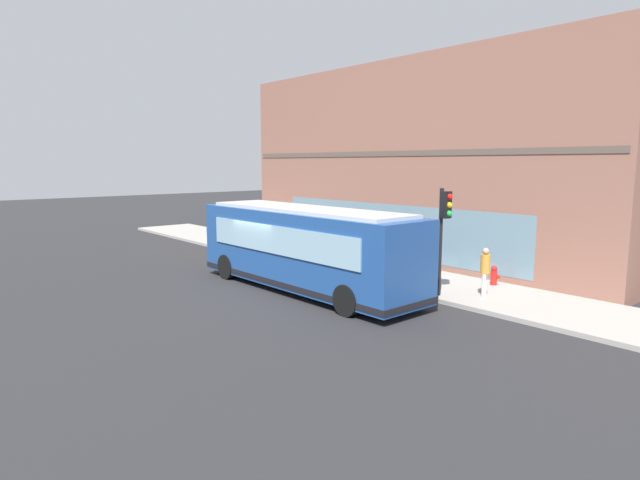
% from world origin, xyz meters
% --- Properties ---
extents(ground, '(120.00, 120.00, 0.00)m').
position_xyz_m(ground, '(0.00, 0.00, 0.00)').
color(ground, '#262628').
extents(sidewalk_curb, '(3.91, 40.00, 0.15)m').
position_xyz_m(sidewalk_curb, '(4.56, 0.00, 0.07)').
color(sidewalk_curb, '#9E9991').
rests_on(sidewalk_curb, ground).
extents(building_corner, '(9.72, 20.42, 9.26)m').
position_xyz_m(building_corner, '(11.34, 0.00, 4.63)').
color(building_corner, '#8C5B4C').
rests_on(building_corner, ground).
extents(city_bus_nearside, '(2.67, 10.06, 3.07)m').
position_xyz_m(city_bus_nearside, '(0.37, -1.50, 1.55)').
color(city_bus_nearside, '#1E478C').
rests_on(city_bus_nearside, ground).
extents(traffic_light_near_corner, '(0.32, 0.49, 3.69)m').
position_xyz_m(traffic_light_near_corner, '(3.03, -5.66, 2.72)').
color(traffic_light_near_corner, black).
rests_on(traffic_light_near_corner, sidewalk_curb).
extents(fire_hydrant, '(0.35, 0.35, 0.74)m').
position_xyz_m(fire_hydrant, '(5.88, -5.93, 0.51)').
color(fire_hydrant, red).
rests_on(fire_hydrant, sidewalk_curb).
extents(pedestrian_near_hydrant, '(0.32, 0.32, 1.70)m').
position_xyz_m(pedestrian_near_hydrant, '(5.31, 1.23, 1.13)').
color(pedestrian_near_hydrant, '#99994C').
rests_on(pedestrian_near_hydrant, sidewalk_curb).
extents(pedestrian_walking_along_curb, '(0.32, 0.32, 1.69)m').
position_xyz_m(pedestrian_walking_along_curb, '(4.01, -6.69, 1.12)').
color(pedestrian_walking_along_curb, silver).
rests_on(pedestrian_walking_along_curb, sidewalk_curb).
extents(pedestrian_by_light_pole, '(0.32, 0.32, 1.79)m').
position_xyz_m(pedestrian_by_light_pole, '(5.07, 7.18, 1.19)').
color(pedestrian_by_light_pole, black).
rests_on(pedestrian_by_light_pole, sidewalk_curb).
extents(pedestrian_near_building_entrance, '(0.32, 0.32, 1.80)m').
position_xyz_m(pedestrian_near_building_entrance, '(4.27, 0.14, 1.20)').
color(pedestrian_near_building_entrance, gold).
rests_on(pedestrian_near_building_entrance, sidewalk_curb).
extents(newspaper_vending_box, '(0.44, 0.43, 0.90)m').
position_xyz_m(newspaper_vending_box, '(5.36, -3.48, 0.60)').
color(newspaper_vending_box, '#263F99').
rests_on(newspaper_vending_box, sidewalk_curb).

